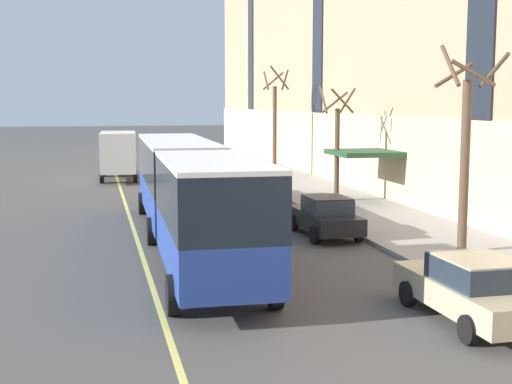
{
  "coord_description": "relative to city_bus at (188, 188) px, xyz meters",
  "views": [
    {
      "loc": [
        -3.45,
        -25.42,
        5.12
      ],
      "look_at": [
        2.39,
        0.1,
        1.8
      ],
      "focal_mm": 50.0,
      "sensor_mm": 36.0,
      "label": 1
    }
  ],
  "objects": [
    {
      "name": "sidewalk",
      "position": [
        9.04,
        3.67,
        -2.02
      ],
      "size": [
        5.11,
        160.0,
        0.15
      ],
      "primitive_type": "cube",
      "color": "#9E9B93",
      "rests_on": "ground"
    },
    {
      "name": "parked_car_black_1",
      "position": [
        5.33,
        11.49,
        -1.32
      ],
      "size": [
        2.02,
        4.27,
        1.56
      ],
      "color": "black",
      "rests_on": "ground"
    },
    {
      "name": "parked_car_darkgray_2",
      "position": [
        5.26,
        30.9,
        -1.32
      ],
      "size": [
        2.03,
        4.3,
        1.56
      ],
      "color": "#4C4C51",
      "rests_on": "ground"
    },
    {
      "name": "box_truck",
      "position": [
        -1.62,
        22.37,
        -0.3
      ],
      "size": [
        2.58,
        7.02,
        3.19
      ],
      "color": "silver",
      "rests_on": "ground"
    },
    {
      "name": "lane_centerline",
      "position": [
        -1.7,
        3.67,
        -2.09
      ],
      "size": [
        0.16,
        140.0,
        0.01
      ],
      "primitive_type": "cube",
      "color": "#E0D66B",
      "rests_on": "ground"
    },
    {
      "name": "street_tree_far_uptown",
      "position": [
        8.74,
        9.23,
        1.0
      ],
      "size": [
        1.65,
        1.54,
        5.76
      ],
      "color": "brown",
      "rests_on": "sidewalk"
    },
    {
      "name": "ground_plane",
      "position": [
        0.25,
        0.67,
        -2.1
      ],
      "size": [
        260.0,
        260.0,
        0.0
      ],
      "primitive_type": "plane",
      "color": "#4C4947"
    },
    {
      "name": "city_bus",
      "position": [
        0.0,
        0.0,
        0.0
      ],
      "size": [
        3.17,
        19.35,
        3.61
      ],
      "color": "navy",
      "rests_on": "ground"
    },
    {
      "name": "parked_car_champagne_0",
      "position": [
        5.35,
        -10.09,
        -1.31
      ],
      "size": [
        2.05,
        4.76,
        1.56
      ],
      "color": "#BCAD89",
      "rests_on": "ground"
    },
    {
      "name": "street_tree_far_downtown",
      "position": [
        8.77,
        21.86,
        1.74
      ],
      "size": [
        1.53,
        1.7,
        7.35
      ],
      "color": "brown",
      "rests_on": "sidewalk"
    },
    {
      "name": "parked_car_navy_3",
      "position": [
        5.24,
        22.77,
        -1.32
      ],
      "size": [
        1.91,
        4.21,
        1.56
      ],
      "color": "navy",
      "rests_on": "ground"
    },
    {
      "name": "street_tree_mid_block",
      "position": [
        8.76,
        -3.44,
        1.53
      ],
      "size": [
        1.93,
        1.89,
        6.84
      ],
      "color": "brown",
      "rests_on": "sidewalk"
    },
    {
      "name": "parked_car_black_5",
      "position": [
        5.38,
        0.83,
        -1.31
      ],
      "size": [
        1.91,
        4.34,
        1.56
      ],
      "color": "black",
      "rests_on": "ground"
    }
  ]
}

